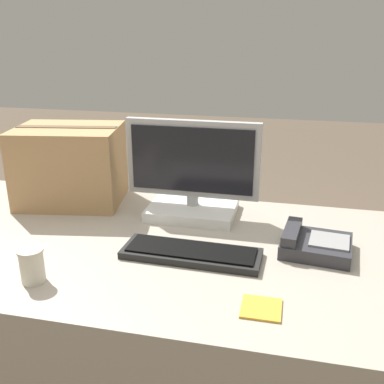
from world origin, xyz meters
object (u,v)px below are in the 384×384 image
Objects in this scene: cardboard_box at (70,165)px; sticky_note_pad at (261,308)px; paper_cup_right at (32,265)px; keyboard at (191,253)px; desk_phone at (314,244)px; monitor at (193,180)px.

sticky_note_pad is (0.80, -0.58, -0.15)m from cardboard_box.
cardboard_box reaches higher than paper_cup_right.
paper_cup_right is at bearing -147.62° from keyboard.
cardboard_box is (-0.93, 0.24, 0.12)m from desk_phone.
keyboard is 1.87× the size of desk_phone.
keyboard is 0.68m from cardboard_box.
monitor is 1.14× the size of keyboard.
keyboard is 4.29× the size of sticky_note_pad.
paper_cup_right is 0.99× the size of sticky_note_pad.
cardboard_box is at bearing 149.89° from keyboard.
monitor reaches higher than keyboard.
monitor is 0.36m from keyboard.
monitor reaches higher than cardboard_box.
monitor is 0.64m from sticky_note_pad.
keyboard reaches higher than sticky_note_pad.
sticky_note_pad is at bearing -61.36° from monitor.
sticky_note_pad is (0.23, -0.23, -0.01)m from keyboard.
paper_cup_right reaches higher than desk_phone.
desk_phone is 0.83m from paper_cup_right.
paper_cup_right is at bearing -148.49° from desk_phone.
cardboard_box reaches higher than desk_phone.
cardboard_box is (-0.18, 0.59, 0.10)m from paper_cup_right.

